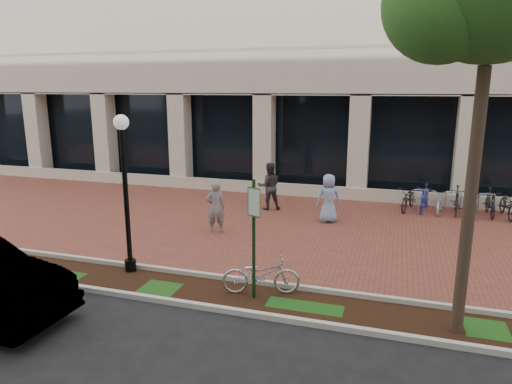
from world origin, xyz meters
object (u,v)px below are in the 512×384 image
(parking_sign, at_px, (254,225))
(lamppost, at_px, (125,185))
(bike_rack_cluster, at_px, (457,201))
(pedestrian_left, at_px, (216,207))
(pedestrian_mid, at_px, (269,186))
(locked_bicycle, at_px, (261,274))
(pedestrian_right, at_px, (328,198))

(parking_sign, xyz_separation_m, lamppost, (-3.40, 0.54, 0.53))
(parking_sign, bearing_deg, bike_rack_cluster, 84.02)
(pedestrian_left, xyz_separation_m, pedestrian_mid, (0.83, 3.20, 0.06))
(locked_bicycle, bearing_deg, pedestrian_mid, -2.69)
(parking_sign, height_order, bike_rack_cluster, parking_sign)
(parking_sign, relative_size, pedestrian_right, 1.59)
(parking_sign, height_order, pedestrian_right, parking_sign)
(parking_sign, height_order, pedestrian_mid, parking_sign)
(pedestrian_mid, bearing_deg, bike_rack_cluster, 168.78)
(parking_sign, height_order, lamppost, lamppost)
(pedestrian_left, distance_m, bike_rack_cluster, 8.80)
(locked_bicycle, relative_size, pedestrian_left, 1.05)
(lamppost, bearing_deg, pedestrian_left, 76.36)
(pedestrian_left, relative_size, pedestrian_mid, 0.93)
(pedestrian_mid, bearing_deg, parking_sign, 79.88)
(bike_rack_cluster, bearing_deg, locked_bicycle, -111.54)
(pedestrian_right, bearing_deg, lamppost, 28.11)
(pedestrian_right, bearing_deg, pedestrian_mid, -49.66)
(parking_sign, relative_size, pedestrian_left, 1.60)
(pedestrian_mid, relative_size, pedestrian_right, 1.07)
(locked_bicycle, xyz_separation_m, bike_rack_cluster, (4.85, 8.40, 0.01))
(lamppost, relative_size, pedestrian_right, 2.33)
(parking_sign, bearing_deg, locked_bicycle, 99.14)
(lamppost, xyz_separation_m, pedestrian_left, (0.85, 3.52, -1.37))
(parking_sign, relative_size, locked_bicycle, 1.53)
(pedestrian_mid, bearing_deg, lamppost, 52.51)
(pedestrian_mid, height_order, pedestrian_right, pedestrian_mid)
(pedestrian_left, height_order, pedestrian_mid, pedestrian_mid)
(pedestrian_left, bearing_deg, lamppost, 51.00)
(lamppost, bearing_deg, parking_sign, -8.97)
(bike_rack_cluster, bearing_deg, parking_sign, -111.08)
(lamppost, relative_size, pedestrian_mid, 2.18)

